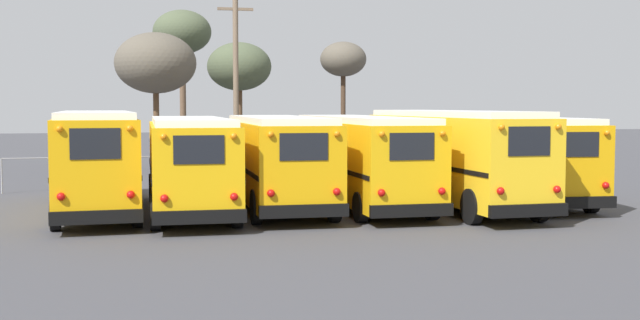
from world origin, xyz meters
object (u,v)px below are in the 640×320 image
object	(u,v)px
school_bus_0	(96,158)
school_bus_5	(514,155)
bare_tree_3	(239,67)
bare_tree_1	(156,63)
school_bus_4	(450,154)
utility_pole	(236,78)
school_bus_1	(189,161)
bare_tree_0	(182,34)
school_bus_2	(277,158)
bare_tree_2	(343,61)
school_bus_3	(360,157)

from	to	relation	value
school_bus_0	school_bus_5	size ratio (longest dim) A/B	1.02
school_bus_0	bare_tree_3	bearing A→B (deg)	68.64
bare_tree_1	bare_tree_3	bearing A→B (deg)	24.64
school_bus_4	utility_pole	size ratio (longest dim) A/B	1.16
school_bus_1	bare_tree_1	bearing A→B (deg)	92.90
bare_tree_0	school_bus_1	bearing A→B (deg)	-92.16
school_bus_0	school_bus_5	bearing A→B (deg)	0.53
bare_tree_0	school_bus_2	bearing A→B (deg)	-84.13
school_bus_4	school_bus_5	distance (m)	3.21
school_bus_0	school_bus_5	xyz separation A→B (m)	(14.80, 0.14, -0.11)
bare_tree_0	bare_tree_1	xyz separation A→B (m)	(-1.62, -5.54, -2.00)
bare_tree_1	bare_tree_2	size ratio (longest dim) A/B	1.04
school_bus_2	utility_pole	distance (m)	14.21
bare_tree_1	bare_tree_3	xyz separation A→B (m)	(4.53, 2.08, -0.05)
school_bus_1	bare_tree_0	world-z (taller)	bare_tree_0
school_bus_4	bare_tree_3	xyz separation A→B (m)	(-5.16, 18.21, 3.78)
school_bus_5	bare_tree_2	bearing A→B (deg)	99.84
school_bus_0	school_bus_3	world-z (taller)	school_bus_0
school_bus_0	school_bus_4	xyz separation A→B (m)	(11.84, -1.11, 0.02)
school_bus_2	utility_pole	world-z (taller)	utility_pole
school_bus_1	utility_pole	size ratio (longest dim) A/B	1.03
school_bus_3	bare_tree_3	bearing A→B (deg)	97.26
school_bus_2	school_bus_4	bearing A→B (deg)	-7.28
school_bus_0	utility_pole	xyz separation A→B (m)	(6.09, 13.49, 3.11)
school_bus_2	bare_tree_1	size ratio (longest dim) A/B	1.36
utility_pole	bare_tree_2	size ratio (longest dim) A/B	1.36
school_bus_0	school_bus_3	bearing A→B (deg)	-0.88
school_bus_3	bare_tree_2	bearing A→B (deg)	78.13
school_bus_3	bare_tree_1	world-z (taller)	bare_tree_1
utility_pole	bare_tree_0	xyz separation A→B (m)	(-2.32, 7.06, 2.75)
school_bus_4	utility_pole	bearing A→B (deg)	111.51
school_bus_2	bare_tree_2	world-z (taller)	bare_tree_2
school_bus_3	bare_tree_1	bearing A→B (deg)	113.94
bare_tree_3	bare_tree_1	bearing A→B (deg)	-155.36
school_bus_1	bare_tree_2	bearing A→B (deg)	60.64
school_bus_4	school_bus_5	size ratio (longest dim) A/B	1.07
school_bus_3	bare_tree_1	size ratio (longest dim) A/B	1.49
school_bus_3	bare_tree_0	size ratio (longest dim) A/B	1.19
utility_pole	school_bus_5	bearing A→B (deg)	-56.88
bare_tree_3	bare_tree_2	bearing A→B (deg)	-17.09
school_bus_0	bare_tree_2	size ratio (longest dim) A/B	1.49
school_bus_5	bare_tree_0	xyz separation A→B (m)	(-11.03, 20.42, 5.97)
bare_tree_0	bare_tree_3	bearing A→B (deg)	-49.84
school_bus_2	utility_pole	size ratio (longest dim) A/B	1.04
bare_tree_0	bare_tree_1	world-z (taller)	bare_tree_0
school_bus_1	school_bus_2	world-z (taller)	school_bus_2
school_bus_0	utility_pole	size ratio (longest dim) A/B	1.10
bare_tree_2	bare_tree_3	bearing A→B (deg)	162.91
school_bus_3	bare_tree_3	distance (m)	17.81
school_bus_3	school_bus_4	world-z (taller)	school_bus_4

